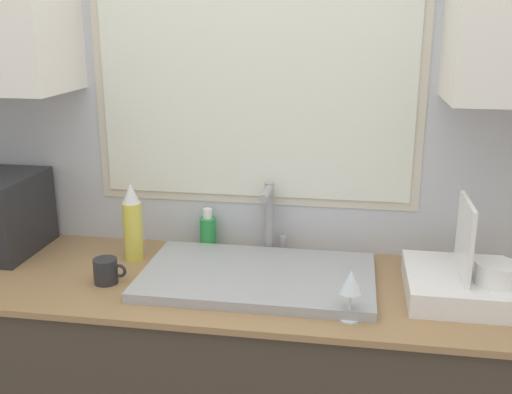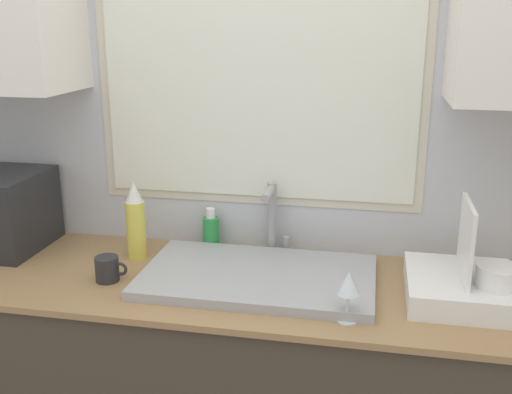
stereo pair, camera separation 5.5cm
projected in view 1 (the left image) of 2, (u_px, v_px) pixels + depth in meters
name	position (u px, v px, depth m)	size (l,w,h in m)	color
wall_back	(254.00, 114.00, 1.99)	(6.00, 0.38, 2.60)	silver
sink_basin	(258.00, 277.00, 1.84)	(0.71, 0.43, 0.03)	#9EA0A5
faucet	(270.00, 214.00, 2.02)	(0.08, 0.15, 0.25)	#99999E
dish_rack	(464.00, 281.00, 1.73)	(0.31, 0.33, 0.29)	white
spray_bottle	(133.00, 223.00, 1.98)	(0.06, 0.06, 0.27)	#D8CC4C
soap_bottle	(208.00, 232.00, 2.09)	(0.06, 0.06, 0.15)	#268C3F
mug_near_sink	(106.00, 271.00, 1.82)	(0.10, 0.07, 0.08)	#262628
wine_glass	(351.00, 284.00, 1.58)	(0.06, 0.06, 0.14)	silver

